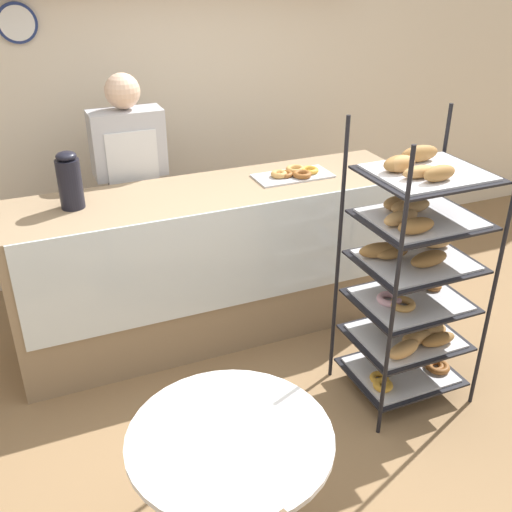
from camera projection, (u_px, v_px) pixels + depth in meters
The scene contains 8 objects.
ground_plane at pixel (281, 420), 3.33m from camera, with size 14.00×14.00×0.00m, color olive.
back_wall at pixel (163, 94), 4.43m from camera, with size 10.00×0.30×2.70m.
display_counter at pixel (217, 262), 3.91m from camera, with size 2.57×0.66×1.01m.
pastry_rack at pixel (412, 273), 3.20m from camera, with size 0.65×0.55×1.60m.
person_worker at pixel (132, 188), 4.01m from camera, with size 0.47×0.23×1.65m.
cafe_table at pixel (231, 468), 2.33m from camera, with size 0.79×0.79×0.71m.
coffee_carafe at pixel (70, 181), 3.35m from camera, with size 0.13×0.13×0.33m.
donut_tray_counter at pixel (294, 174), 3.87m from camera, with size 0.50×0.24×0.05m.
Camera 1 is at (-1.11, -2.28, 2.35)m, focal length 42.00 mm.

